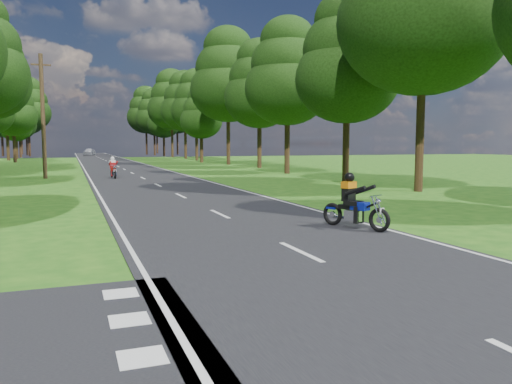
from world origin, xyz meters
name	(u,v)px	position (x,y,z in m)	size (l,w,h in m)	color
ground	(351,277)	(0.00, 0.00, 0.00)	(160.00, 160.00, 0.00)	#1F5613
main_road	(113,164)	(0.00, 50.00, 0.01)	(7.00, 140.00, 0.02)	black
road_markings	(113,165)	(-0.14, 48.13, 0.02)	(7.40, 140.00, 0.01)	silver
treeline	(117,97)	(1.43, 60.06, 8.25)	(40.00, 115.35, 14.78)	black
telegraph_pole	(43,116)	(-6.00, 28.00, 4.07)	(1.20, 0.26, 8.00)	#382616
rider_near_blue	(355,201)	(2.61, 4.11, 0.77)	(0.60, 1.79, 1.49)	#0D1A98
rider_far_red	(113,167)	(-1.82, 26.71, 0.73)	(0.57, 1.70, 1.42)	#B0190D
distant_car	(89,152)	(-0.94, 94.49, 0.74)	(1.69, 4.21, 1.43)	silver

